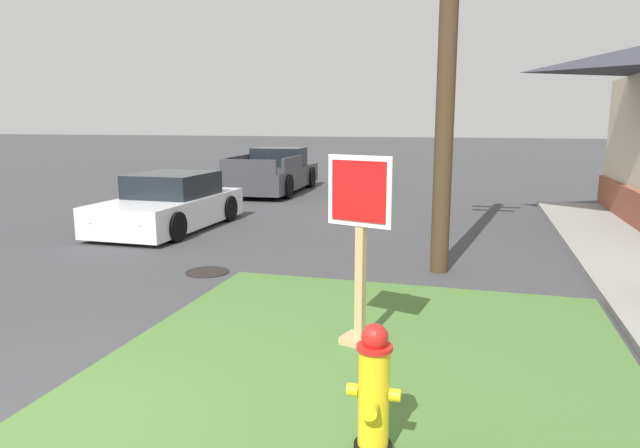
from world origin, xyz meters
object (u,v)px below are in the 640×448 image
(fire_hydrant, at_px, (374,394))
(parked_sedan_white, at_px, (170,205))
(stop_sign, at_px, (360,256))
(manhole_cover, at_px, (207,272))
(pickup_truck_charcoal, at_px, (274,174))

(fire_hydrant, height_order, parked_sedan_white, parked_sedan_white)
(fire_hydrant, distance_m, stop_sign, 2.08)
(fire_hydrant, xyz_separation_m, parked_sedan_white, (-6.08, 7.69, -0.00))
(manhole_cover, bearing_deg, stop_sign, -39.16)
(stop_sign, relative_size, pickup_truck_charcoal, 0.38)
(manhole_cover, bearing_deg, parked_sedan_white, 127.90)
(manhole_cover, height_order, parked_sedan_white, parked_sedan_white)
(stop_sign, height_order, pickup_truck_charcoal, stop_sign)
(manhole_cover, height_order, pickup_truck_charcoal, pickup_truck_charcoal)
(pickup_truck_charcoal, bearing_deg, stop_sign, -66.13)
(manhole_cover, distance_m, parked_sedan_white, 4.20)
(fire_hydrant, relative_size, stop_sign, 0.49)
(fire_hydrant, height_order, stop_sign, stop_sign)
(fire_hydrant, distance_m, pickup_truck_charcoal, 15.92)
(parked_sedan_white, bearing_deg, fire_hydrant, -51.69)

